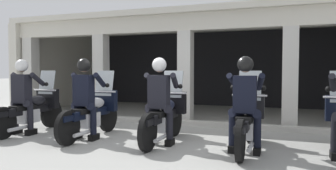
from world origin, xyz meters
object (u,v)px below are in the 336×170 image
police_officer_far_left (23,90)px  motorcycle_right (247,120)px  motorcycle_far_left (33,109)px  motorcycle_left (93,112)px  police_officer_right (245,96)px  police_officer_left (85,92)px  motorcycle_center (165,115)px  police_officer_center (160,93)px

police_officer_far_left → motorcycle_right: (4.58, 0.33, -0.44)m
motorcycle_far_left → motorcycle_right: bearing=9.1°
police_officer_far_left → motorcycle_left: size_ratio=0.78×
police_officer_right → motorcycle_far_left: bearing=-175.4°
police_officer_far_left → motorcycle_left: police_officer_far_left is taller
police_officer_left → motorcycle_right: 3.10m
motorcycle_left → police_officer_right: (3.05, -0.25, 0.44)m
motorcycle_right → police_officer_far_left: bearing=-168.3°
motorcycle_far_left → police_officer_right: police_officer_right is taller
motorcycle_left → police_officer_left: (-0.00, -0.28, 0.44)m
motorcycle_center → police_officer_right: police_officer_right is taller
police_officer_far_left → motorcycle_right: size_ratio=0.78×
police_officer_far_left → police_officer_right: 4.58m
police_officer_far_left → motorcycle_center: police_officer_far_left is taller
police_officer_right → motorcycle_center: bearing=174.3°
police_officer_left → police_officer_center: (1.53, 0.11, 0.00)m
motorcycle_center → motorcycle_right: same height
motorcycle_left → motorcycle_center: (1.53, 0.11, 0.00)m
motorcycle_center → police_officer_center: police_officer_center is taller
motorcycle_right → police_officer_right: police_officer_right is taller
police_officer_far_left → motorcycle_center: size_ratio=0.78×
police_officer_center → motorcycle_left: bearing=176.8°
police_officer_left → police_officer_center: 1.53m
motorcycle_left → police_officer_center: size_ratio=1.29×
motorcycle_far_left → motorcycle_left: 1.53m
motorcycle_center → police_officer_center: size_ratio=1.29×
motorcycle_far_left → motorcycle_right: 4.58m
police_officer_left → motorcycle_right: size_ratio=0.78×
police_officer_center → motorcycle_right: bearing=11.1°
police_officer_left → motorcycle_center: police_officer_left is taller
police_officer_right → motorcycle_left: bearing=-177.2°
motorcycle_center → motorcycle_right: (1.53, -0.08, 0.00)m
police_officer_right → police_officer_left: bearing=-171.9°
motorcycle_left → motorcycle_right: bearing=2.9°
motorcycle_center → police_officer_right: 1.63m
motorcycle_center → police_officer_right: bearing=-9.9°
police_officer_left → police_officer_center: bearing=6.3°
police_officer_far_left → motorcycle_center: 3.11m
motorcycle_far_left → police_officer_right: 4.61m
motorcycle_left → police_officer_left: police_officer_left is taller
motorcycle_left → police_officer_left: 0.52m
motorcycle_center → police_officer_center: bearing=-86.9°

